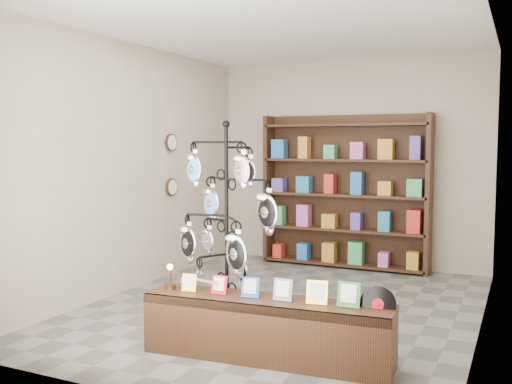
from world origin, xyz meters
TOP-DOWN VIEW (x-y plane):
  - ground at (0.00, 0.00)m, footprint 5.00×5.00m
  - room_envelope at (0.00, 0.00)m, footprint 5.00×5.00m
  - display_tree at (-0.02, -1.27)m, footprint 1.07×1.06m
  - front_shelf at (0.46, -1.46)m, footprint 2.10×0.60m
  - back_shelving at (0.00, 2.30)m, footprint 2.42×0.36m
  - wall_clocks at (-1.97, 0.80)m, footprint 0.03×0.24m

SIDE VIEW (x-z plane):
  - ground at x=0.00m, z-range 0.00..0.00m
  - front_shelf at x=0.46m, z-range -0.11..0.62m
  - back_shelving at x=0.00m, z-range -0.07..2.13m
  - display_tree at x=-0.02m, z-range 0.15..2.14m
  - wall_clocks at x=-1.97m, z-range 1.08..1.92m
  - room_envelope at x=0.00m, z-range -0.65..4.35m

